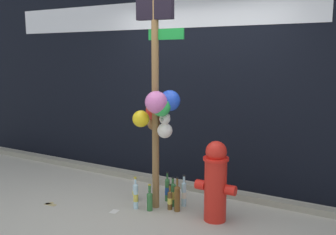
{
  "coord_description": "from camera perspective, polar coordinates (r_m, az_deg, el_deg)",
  "views": [
    {
      "loc": [
        2.26,
        -3.35,
        1.81
      ],
      "look_at": [
        0.11,
        0.38,
        1.11
      ],
      "focal_mm": 40.98,
      "sensor_mm": 36.0,
      "label": 1
    }
  ],
  "objects": [
    {
      "name": "bottle_0",
      "position": [
        4.63,
        0.28,
        -12.11
      ],
      "size": [
        0.06,
        0.06,
        0.31
      ],
      "color": "brown",
      "rests_on": "ground_plane"
    },
    {
      "name": "bottle_1",
      "position": [
        4.67,
        -4.82,
        -11.54
      ],
      "size": [
        0.06,
        0.06,
        0.38
      ],
      "color": "#B2DBEA",
      "rests_on": "ground_plane"
    },
    {
      "name": "building_wall",
      "position": [
        5.4,
        5.2,
        11.14
      ],
      "size": [
        10.0,
        0.21,
        3.98
      ],
      "color": "black",
      "rests_on": "ground_plane"
    },
    {
      "name": "bottle_3",
      "position": [
        4.72,
        2.38,
        -11.2
      ],
      "size": [
        0.06,
        0.06,
        0.39
      ],
      "color": "#B2DBEA",
      "rests_on": "ground_plane"
    },
    {
      "name": "litter_1",
      "position": [
        5.07,
        -17.22,
        -12.08
      ],
      "size": [
        0.09,
        0.11,
        0.01
      ],
      "primitive_type": "cube",
      "rotation": [
        0.0,
        0.0,
        1.08
      ],
      "color": "tan",
      "rests_on": "ground_plane"
    },
    {
      "name": "litter_0",
      "position": [
        4.66,
        -8.01,
        -13.66
      ],
      "size": [
        0.1,
        0.13,
        0.01
      ],
      "primitive_type": "cube",
      "rotation": [
        0.0,
        0.0,
        0.15
      ],
      "color": "silver",
      "rests_on": "ground_plane"
    },
    {
      "name": "fire_hydrant",
      "position": [
        4.28,
        7.09,
        -9.33
      ],
      "size": [
        0.47,
        0.28,
        0.9
      ],
      "color": "red",
      "rests_on": "ground_plane"
    },
    {
      "name": "bottle_6",
      "position": [
        4.73,
        0.73,
        -11.31
      ],
      "size": [
        0.07,
        0.07,
        0.36
      ],
      "color": "#337038",
      "rests_on": "ground_plane"
    },
    {
      "name": "memorial_post",
      "position": [
        4.37,
        -1.54,
        3.2
      ],
      "size": [
        0.6,
        0.5,
        2.56
      ],
      "color": "olive",
      "rests_on": "ground_plane"
    },
    {
      "name": "bottle_4",
      "position": [
        4.88,
        -0.11,
        -10.63
      ],
      "size": [
        0.06,
        0.06,
        0.37
      ],
      "color": "#337038",
      "rests_on": "ground_plane"
    },
    {
      "name": "litter_2",
      "position": [
        5.02,
        -17.09,
        -12.26
      ],
      "size": [
        0.16,
        0.07,
        0.01
      ],
      "primitive_type": "cube",
      "rotation": [
        0.0,
        0.0,
        0.08
      ],
      "color": "tan",
      "rests_on": "ground_plane"
    },
    {
      "name": "curb_strip",
      "position": [
        5.33,
        3.01,
        -10.17
      ],
      "size": [
        8.0,
        0.12,
        0.08
      ],
      "primitive_type": "cube",
      "color": "gray",
      "rests_on": "ground_plane"
    },
    {
      "name": "bottle_2",
      "position": [
        4.94,
        -4.89,
        -10.84
      ],
      "size": [
        0.07,
        0.07,
        0.3
      ],
      "color": "silver",
      "rests_on": "ground_plane"
    },
    {
      "name": "ground_plane",
      "position": [
        4.43,
        -3.9,
        -14.89
      ],
      "size": [
        14.0,
        14.0,
        0.0
      ],
      "primitive_type": "plane",
      "color": "#ADA899"
    },
    {
      "name": "bottle_7",
      "position": [
        4.57,
        1.37,
        -11.82
      ],
      "size": [
        0.07,
        0.07,
        0.41
      ],
      "color": "brown",
      "rests_on": "ground_plane"
    },
    {
      "name": "bottle_5",
      "position": [
        4.61,
        -2.74,
        -12.16
      ],
      "size": [
        0.07,
        0.07,
        0.32
      ],
      "color": "#337038",
      "rests_on": "ground_plane"
    }
  ]
}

